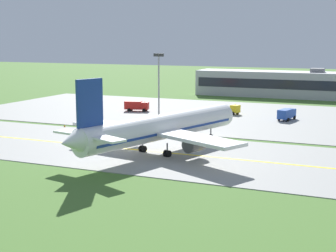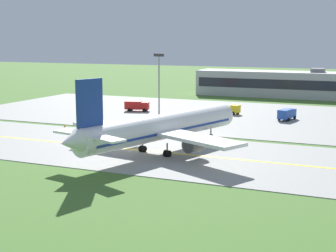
# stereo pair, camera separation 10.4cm
# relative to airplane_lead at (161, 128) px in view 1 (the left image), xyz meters

# --- Properties ---
(ground_plane) EXTENTS (500.00, 500.00, 0.00)m
(ground_plane) POSITION_rel_airplane_lead_xyz_m (-5.06, 0.23, -4.13)
(ground_plane) COLOR #47702D
(taxiway_strip) EXTENTS (240.00, 28.00, 0.10)m
(taxiway_strip) POSITION_rel_airplane_lead_xyz_m (-5.06, 0.23, -4.08)
(taxiway_strip) COLOR gray
(taxiway_strip) RESTS_ON ground
(apron_pad) EXTENTS (140.00, 52.00, 0.10)m
(apron_pad) POSITION_rel_airplane_lead_xyz_m (4.94, 42.23, -4.08)
(apron_pad) COLOR gray
(apron_pad) RESTS_ON ground
(taxiway_centreline) EXTENTS (220.00, 0.60, 0.01)m
(taxiway_centreline) POSITION_rel_airplane_lead_xyz_m (-5.06, 0.23, -4.03)
(taxiway_centreline) COLOR yellow
(taxiway_centreline) RESTS_ON taxiway_strip
(airplane_lead) EXTENTS (31.82, 38.77, 12.70)m
(airplane_lead) POSITION_rel_airplane_lead_xyz_m (0.00, 0.00, 0.00)
(airplane_lead) COLOR white
(airplane_lead) RESTS_ON ground
(service_truck_baggage) EXTENTS (6.31, 3.39, 2.60)m
(service_truck_baggage) POSITION_rel_airplane_lead_xyz_m (-24.69, 40.25, -2.60)
(service_truck_baggage) COLOR red
(service_truck_baggage) RESTS_ON ground
(service_truck_fuel) EXTENTS (6.72, 3.71, 2.59)m
(service_truck_fuel) POSITION_rel_airplane_lead_xyz_m (-1.50, 44.61, -2.95)
(service_truck_fuel) COLOR yellow
(service_truck_fuel) RESTS_ON ground
(service_truck_catering) EXTENTS (3.37, 6.30, 2.60)m
(service_truck_catering) POSITION_rel_airplane_lead_xyz_m (12.52, 40.85, -2.60)
(service_truck_catering) COLOR #264CA5
(service_truck_catering) RESTS_ON ground
(terminal_building) EXTENTS (53.57, 11.49, 9.18)m
(terminal_building) POSITION_rel_airplane_lead_xyz_m (2.55, 87.69, -0.12)
(terminal_building) COLOR #B2B2B7
(terminal_building) RESTS_ON ground
(apron_light_mast) EXTENTS (2.40, 0.50, 14.70)m
(apron_light_mast) POSITION_rel_airplane_lead_xyz_m (-16.01, 34.67, 5.19)
(apron_light_mast) COLOR gray
(apron_light_mast) RESTS_ON ground
(traffic_cone_near_edge) EXTENTS (0.44, 0.44, 0.60)m
(traffic_cone_near_edge) POSITION_rel_airplane_lead_xyz_m (-8.14, 11.72, -3.83)
(traffic_cone_near_edge) COLOR orange
(traffic_cone_near_edge) RESTS_ON ground
(traffic_cone_far_edge) EXTENTS (0.44, 0.44, 0.60)m
(traffic_cone_far_edge) POSITION_rel_airplane_lead_xyz_m (-27.87, 13.72, -3.83)
(traffic_cone_far_edge) COLOR orange
(traffic_cone_far_edge) RESTS_ON ground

